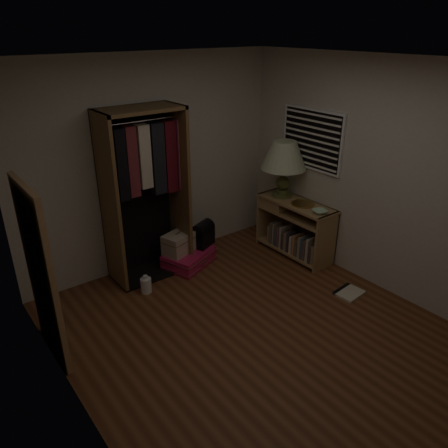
{
  "coord_description": "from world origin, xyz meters",
  "views": [
    {
      "loc": [
        -2.44,
        -2.62,
        2.86
      ],
      "look_at": [
        0.3,
        0.95,
        0.8
      ],
      "focal_mm": 35.0,
      "sensor_mm": 36.0,
      "label": 1
    }
  ],
  "objects_px": {
    "pink_suitcase": "(189,258)",
    "white_jug": "(146,285)",
    "console_bookshelf": "(293,226)",
    "train_case": "(179,243)",
    "floor_mirror": "(41,275)",
    "table_lamp": "(284,156)",
    "open_wardrobe": "(146,179)",
    "black_bag": "(203,233)"
  },
  "relations": [
    {
      "from": "floor_mirror",
      "to": "console_bookshelf",
      "type": "bearing_deg",
      "value": 0.48
    },
    {
      "from": "table_lamp",
      "to": "white_jug",
      "type": "relative_size",
      "value": 3.38
    },
    {
      "from": "black_bag",
      "to": "pink_suitcase",
      "type": "bearing_deg",
      "value": 165.16
    },
    {
      "from": "open_wardrobe",
      "to": "table_lamp",
      "type": "relative_size",
      "value": 2.73
    },
    {
      "from": "pink_suitcase",
      "to": "black_bag",
      "type": "bearing_deg",
      "value": -13.57
    },
    {
      "from": "console_bookshelf",
      "to": "floor_mirror",
      "type": "relative_size",
      "value": 0.66
    },
    {
      "from": "white_jug",
      "to": "open_wardrobe",
      "type": "bearing_deg",
      "value": 52.21
    },
    {
      "from": "console_bookshelf",
      "to": "pink_suitcase",
      "type": "distance_m",
      "value": 1.46
    },
    {
      "from": "black_bag",
      "to": "white_jug",
      "type": "xyz_separation_m",
      "value": [
        -1.0,
        -0.26,
        -0.27
      ]
    },
    {
      "from": "open_wardrobe",
      "to": "pink_suitcase",
      "type": "bearing_deg",
      "value": -21.55
    },
    {
      "from": "pink_suitcase",
      "to": "black_bag",
      "type": "relative_size",
      "value": 2.16
    },
    {
      "from": "black_bag",
      "to": "table_lamp",
      "type": "distance_m",
      "value": 1.46
    },
    {
      "from": "floor_mirror",
      "to": "train_case",
      "type": "height_order",
      "value": "floor_mirror"
    },
    {
      "from": "console_bookshelf",
      "to": "floor_mirror",
      "type": "xyz_separation_m",
      "value": [
        -3.24,
        -0.03,
        0.45
      ]
    },
    {
      "from": "train_case",
      "to": "table_lamp",
      "type": "relative_size",
      "value": 0.6
    },
    {
      "from": "open_wardrobe",
      "to": "black_bag",
      "type": "distance_m",
      "value": 1.1
    },
    {
      "from": "black_bag",
      "to": "white_jug",
      "type": "bearing_deg",
      "value": 172.4
    },
    {
      "from": "train_case",
      "to": "white_jug",
      "type": "height_order",
      "value": "train_case"
    },
    {
      "from": "table_lamp",
      "to": "white_jug",
      "type": "height_order",
      "value": "table_lamp"
    },
    {
      "from": "table_lamp",
      "to": "pink_suitcase",
      "type": "bearing_deg",
      "value": 166.4
    },
    {
      "from": "open_wardrobe",
      "to": "table_lamp",
      "type": "xyz_separation_m",
      "value": [
        1.75,
        -0.49,
        0.08
      ]
    },
    {
      "from": "console_bookshelf",
      "to": "train_case",
      "type": "height_order",
      "value": "console_bookshelf"
    },
    {
      "from": "console_bookshelf",
      "to": "white_jug",
      "type": "distance_m",
      "value": 2.11
    },
    {
      "from": "open_wardrobe",
      "to": "floor_mirror",
      "type": "xyz_separation_m",
      "value": [
        -1.49,
        -0.77,
        -0.37
      ]
    },
    {
      "from": "open_wardrobe",
      "to": "floor_mirror",
      "type": "bearing_deg",
      "value": -152.59
    },
    {
      "from": "floor_mirror",
      "to": "white_jug",
      "type": "relative_size",
      "value": 7.64
    },
    {
      "from": "black_bag",
      "to": "table_lamp",
      "type": "bearing_deg",
      "value": -40.56
    },
    {
      "from": "floor_mirror",
      "to": "pink_suitcase",
      "type": "relative_size",
      "value": 2.21
    },
    {
      "from": "open_wardrobe",
      "to": "train_case",
      "type": "bearing_deg",
      "value": -20.82
    },
    {
      "from": "console_bookshelf",
      "to": "black_bag",
      "type": "xyz_separation_m",
      "value": [
        -1.07,
        0.61,
        -0.03
      ]
    },
    {
      "from": "black_bag",
      "to": "white_jug",
      "type": "height_order",
      "value": "black_bag"
    },
    {
      "from": "pink_suitcase",
      "to": "white_jug",
      "type": "relative_size",
      "value": 3.46
    },
    {
      "from": "console_bookshelf",
      "to": "black_bag",
      "type": "relative_size",
      "value": 3.14
    },
    {
      "from": "console_bookshelf",
      "to": "open_wardrobe",
      "type": "bearing_deg",
      "value": 156.94
    },
    {
      "from": "pink_suitcase",
      "to": "table_lamp",
      "type": "bearing_deg",
      "value": -34.73
    },
    {
      "from": "open_wardrobe",
      "to": "pink_suitcase",
      "type": "relative_size",
      "value": 2.66
    },
    {
      "from": "train_case",
      "to": "floor_mirror",
      "type": "bearing_deg",
      "value": -177.08
    },
    {
      "from": "pink_suitcase",
      "to": "white_jug",
      "type": "height_order",
      "value": "white_jug"
    },
    {
      "from": "pink_suitcase",
      "to": "table_lamp",
      "type": "distance_m",
      "value": 1.81
    },
    {
      "from": "pink_suitcase",
      "to": "white_jug",
      "type": "distance_m",
      "value": 0.78
    },
    {
      "from": "floor_mirror",
      "to": "table_lamp",
      "type": "xyz_separation_m",
      "value": [
        3.24,
        0.28,
        0.45
      ]
    },
    {
      "from": "train_case",
      "to": "table_lamp",
      "type": "height_order",
      "value": "table_lamp"
    }
  ]
}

